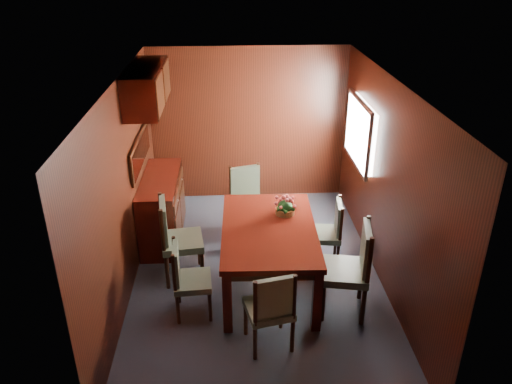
{
  "coord_description": "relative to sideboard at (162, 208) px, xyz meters",
  "views": [
    {
      "loc": [
        -0.29,
        -5.14,
        3.64
      ],
      "look_at": [
        0.0,
        0.19,
        1.05
      ],
      "focal_mm": 35.0,
      "sensor_mm": 36.0,
      "label": 1
    }
  ],
  "objects": [
    {
      "name": "ground",
      "position": [
        1.25,
        -1.0,
        -0.45
      ],
      "size": [
        4.5,
        4.5,
        0.0
      ],
      "primitive_type": "plane",
      "color": "#343A47",
      "rests_on": "ground"
    },
    {
      "name": "room_shell",
      "position": [
        1.15,
        -0.67,
        1.18
      ],
      "size": [
        3.06,
        4.52,
        2.41
      ],
      "color": "black",
      "rests_on": "ground"
    },
    {
      "name": "sideboard",
      "position": [
        0.0,
        0.0,
        0.0
      ],
      "size": [
        0.48,
        1.4,
        0.9
      ],
      "primitive_type": "cube",
      "color": "#340C06",
      "rests_on": "ground"
    },
    {
      "name": "dining_table",
      "position": [
        1.38,
        -1.23,
        0.24
      ],
      "size": [
        1.12,
        1.74,
        0.8
      ],
      "rotation": [
        0.0,
        0.0,
        -0.03
      ],
      "color": "#340C06",
      "rests_on": "ground"
    },
    {
      "name": "chair_left_near",
      "position": [
        0.45,
        -1.67,
        0.04
      ],
      "size": [
        0.42,
        0.44,
        0.87
      ],
      "rotation": [
        0.0,
        0.0,
        -1.5
      ],
      "color": "black",
      "rests_on": "ground"
    },
    {
      "name": "chair_left_far",
      "position": [
        0.27,
        -0.99,
        0.14
      ],
      "size": [
        0.54,
        0.56,
        1.06
      ],
      "rotation": [
        0.0,
        0.0,
        -1.44
      ],
      "color": "black",
      "rests_on": "ground"
    },
    {
      "name": "chair_right_near",
      "position": [
        2.24,
        -1.73,
        0.15
      ],
      "size": [
        0.58,
        0.6,
        1.08
      ],
      "rotation": [
        0.0,
        0.0,
        1.39
      ],
      "color": "black",
      "rests_on": "ground"
    },
    {
      "name": "chair_right_far",
      "position": [
        2.18,
        -0.77,
        0.04
      ],
      "size": [
        0.44,
        0.46,
        0.88
      ],
      "rotation": [
        0.0,
        0.0,
        1.45
      ],
      "color": "black",
      "rests_on": "ground"
    },
    {
      "name": "chair_head",
      "position": [
        1.32,
        -2.28,
        0.07
      ],
      "size": [
        0.52,
        0.51,
        0.93
      ],
      "rotation": [
        0.0,
        0.0,
        0.22
      ],
      "color": "black",
      "rests_on": "ground"
    },
    {
      "name": "chair_foot",
      "position": [
        1.18,
        0.09,
        0.09
      ],
      "size": [
        0.56,
        0.55,
        0.97
      ],
      "rotation": [
        0.0,
        0.0,
        3.41
      ],
      "color": "black",
      "rests_on": "ground"
    },
    {
      "name": "flower_centerpiece",
      "position": [
        1.59,
        -0.91,
        0.47
      ],
      "size": [
        0.25,
        0.25,
        0.25
      ],
      "color": "#B76E38",
      "rests_on": "dining_table"
    }
  ]
}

